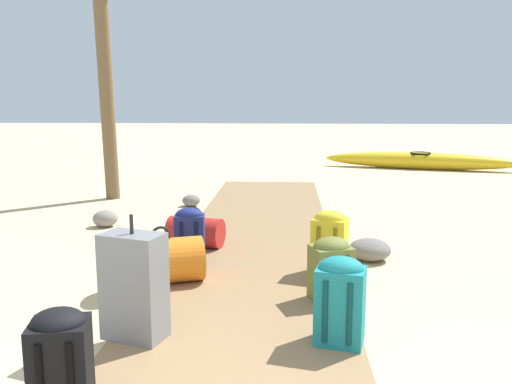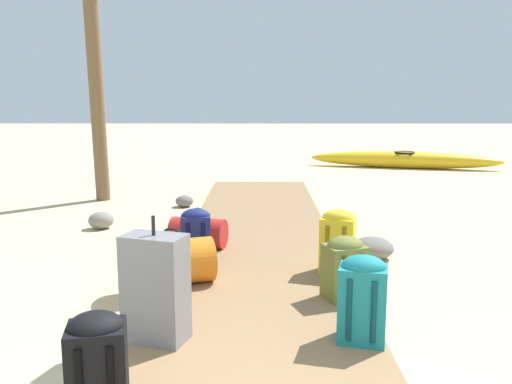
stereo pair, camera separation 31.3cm
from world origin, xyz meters
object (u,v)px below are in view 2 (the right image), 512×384
object	(u,v)px
backpack_navy	(196,235)
duffel_bag_red	(198,232)
kayak	(404,160)
backpack_olive	(345,266)
backpack_yellow	(338,240)
duffel_bag_orange	(172,262)
backpack_black	(97,365)
backpack_teal	(363,297)
suitcase_grey	(155,288)

from	to	relation	value
backpack_navy	duffel_bag_red	bearing A→B (deg)	94.55
backpack_navy	kayak	size ratio (longest dim) A/B	0.12
backpack_olive	backpack_yellow	distance (m)	0.64
duffel_bag_orange	backpack_black	size ratio (longest dim) A/B	1.40
duffel_bag_orange	backpack_teal	world-z (taller)	backpack_teal
backpack_navy	backpack_yellow	xyz separation A→B (m)	(1.29, -0.24, 0.02)
suitcase_grey	duffel_bag_orange	distance (m)	1.07
kayak	duffel_bag_orange	bearing A→B (deg)	-116.35
suitcase_grey	backpack_black	distance (m)	0.91
duffel_bag_orange	backpack_navy	world-z (taller)	backpack_navy
backpack_yellow	backpack_olive	bearing A→B (deg)	-93.06
kayak	backpack_olive	bearing A→B (deg)	-107.51
duffel_bag_red	backpack_yellow	bearing A→B (deg)	-31.57
suitcase_grey	backpack_black	world-z (taller)	suitcase_grey
backpack_olive	suitcase_grey	xyz separation A→B (m)	(-1.32, -0.75, 0.09)
backpack_teal	duffel_bag_red	world-z (taller)	backpack_teal
suitcase_grey	duffel_bag_red	bearing A→B (deg)	89.50
backpack_teal	kayak	bearing A→B (deg)	73.81
suitcase_grey	backpack_teal	world-z (taller)	suitcase_grey
backpack_black	kayak	distance (m)	11.08
backpack_olive	backpack_navy	distance (m)	1.54
kayak	duffel_bag_red	bearing A→B (deg)	-119.35
suitcase_grey	duffel_bag_red	xyz separation A→B (m)	(0.02, 2.21, -0.19)
backpack_black	duffel_bag_red	world-z (taller)	backpack_black
backpack_olive	backpack_black	xyz separation A→B (m)	(-1.43, -1.65, 0.03)
backpack_yellow	duffel_bag_red	bearing A→B (deg)	148.43
backpack_yellow	kayak	bearing A→B (deg)	71.40
duffel_bag_orange	backpack_black	distance (m)	1.97
backpack_yellow	backpack_black	xyz separation A→B (m)	(-1.46, -2.29, -0.01)
suitcase_grey	backpack_yellow	xyz separation A→B (m)	(1.36, 1.39, -0.05)
backpack_olive	backpack_yellow	xyz separation A→B (m)	(0.03, 0.64, 0.04)
backpack_navy	backpack_black	xyz separation A→B (m)	(-0.17, -2.54, 0.01)
backpack_olive	kayak	bearing A→B (deg)	72.49
suitcase_grey	kayak	size ratio (longest dim) A/B	0.19
backpack_olive	backpack_teal	distance (m)	0.76
duffel_bag_red	suitcase_grey	bearing A→B (deg)	-90.50
kayak	backpack_black	bearing A→B (deg)	-111.98
backpack_navy	backpack_black	world-z (taller)	backpack_black
backpack_black	backpack_olive	bearing A→B (deg)	49.18
duffel_bag_red	backpack_black	bearing A→B (deg)	-92.27
duffel_bag_orange	backpack_black	xyz separation A→B (m)	(-0.03, -1.97, 0.10)
backpack_olive	backpack_teal	world-z (taller)	backpack_teal
backpack_teal	kayak	world-z (taller)	backpack_teal
suitcase_grey	duffel_bag_orange	size ratio (longest dim) A/B	1.05
suitcase_grey	backpack_navy	bearing A→B (deg)	87.70
backpack_navy	backpack_black	bearing A→B (deg)	-93.82
backpack_olive	duffel_bag_orange	world-z (taller)	backpack_olive
backpack_olive	backpack_yellow	world-z (taller)	backpack_yellow
suitcase_grey	backpack_yellow	size ratio (longest dim) A/B	1.43
backpack_navy	kayak	world-z (taller)	backpack_navy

